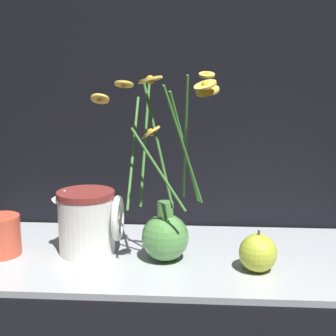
# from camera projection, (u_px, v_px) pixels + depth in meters

# --- Properties ---
(ground_plane) EXTENTS (6.00, 6.00, 0.00)m
(ground_plane) POSITION_uv_depth(u_px,v_px,m) (169.00, 260.00, 0.94)
(ground_plane) COLOR black
(shelf) EXTENTS (0.85, 0.36, 0.01)m
(shelf) POSITION_uv_depth(u_px,v_px,m) (169.00, 257.00, 0.93)
(shelf) COLOR #B2B7BC
(shelf) RESTS_ON ground_plane
(vase_with_flowers) EXTENTS (0.24, 0.18, 0.36)m
(vase_with_flowers) POSITION_uv_depth(u_px,v_px,m) (165.00, 225.00, 0.89)
(vase_with_flowers) COLOR #59994C
(vase_with_flowers) RESTS_ON shelf
(ceramic_pitcher) EXTENTS (0.14, 0.11, 0.14)m
(ceramic_pitcher) POSITION_uv_depth(u_px,v_px,m) (88.00, 219.00, 0.93)
(ceramic_pitcher) COLOR white
(ceramic_pitcher) RESTS_ON shelf
(orange_fruit) EXTENTS (0.07, 0.07, 0.08)m
(orange_fruit) POSITION_uv_depth(u_px,v_px,m) (258.00, 253.00, 0.85)
(orange_fruit) COLOR #B7C638
(orange_fruit) RESTS_ON shelf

